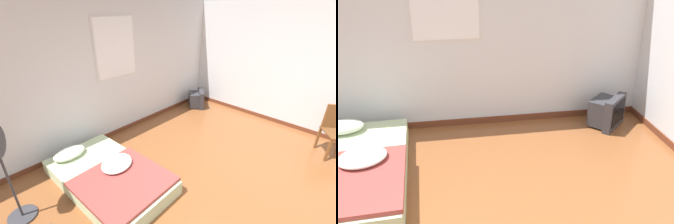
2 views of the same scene
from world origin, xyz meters
The scene contains 6 objects.
ground_plane centered at (0.00, 0.00, 0.00)m, with size 20.00×20.00×0.00m, color brown.
wall_back centered at (0.00, 2.83, 1.29)m, with size 8.19×0.08×2.60m.
wall_right centered at (2.92, 0.00, 1.29)m, with size 0.08×8.00×2.60m.
mattress_bed centered at (-0.94, 1.61, 0.14)m, with size 1.24×2.04×0.37m.
crt_tv centered at (2.32, 2.42, 0.22)m, with size 0.58×0.58×0.45m.
standing_fan centered at (-2.07, 1.91, 0.93)m, with size 0.35×0.38×1.35m.
Camera 1 is at (-2.23, -0.89, 2.52)m, focal length 24.00 mm.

